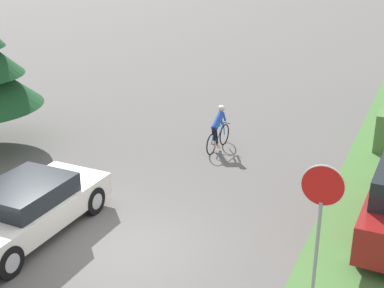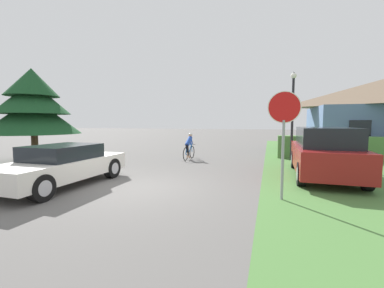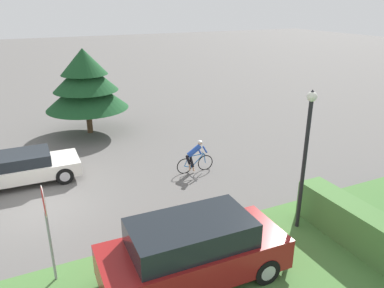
# 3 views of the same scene
# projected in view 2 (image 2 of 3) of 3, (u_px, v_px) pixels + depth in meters

# --- Properties ---
(ground_plane) EXTENTS (140.00, 140.00, 0.00)m
(ground_plane) POSITION_uv_depth(u_px,v_px,m) (136.00, 188.00, 7.74)
(ground_plane) COLOR #5B5956
(sedan_left_lane) EXTENTS (1.91, 4.36, 1.28)m
(sedan_left_lane) POSITION_uv_depth(u_px,v_px,m) (62.00, 165.00, 8.03)
(sedan_left_lane) COLOR silver
(sedan_left_lane) RESTS_ON ground
(cyclist) EXTENTS (0.44, 1.68, 1.43)m
(cyclist) POSITION_uv_depth(u_px,v_px,m) (189.00, 147.00, 13.84)
(cyclist) COLOR black
(cyclist) RESTS_ON ground
(parked_suv_right) EXTENTS (2.12, 4.93, 1.80)m
(parked_suv_right) POSITION_uv_depth(u_px,v_px,m) (324.00, 152.00, 9.23)
(parked_suv_right) COLOR maroon
(parked_suv_right) RESTS_ON ground
(stop_sign) EXTENTS (0.80, 0.07, 2.76)m
(stop_sign) POSITION_uv_depth(u_px,v_px,m) (284.00, 122.00, 6.43)
(stop_sign) COLOR gray
(stop_sign) RESTS_ON ground
(street_lamp) EXTENTS (0.30, 0.30, 4.59)m
(street_lamp) POSITION_uv_depth(u_px,v_px,m) (293.00, 106.00, 13.28)
(street_lamp) COLOR black
(street_lamp) RESTS_ON ground
(conifer_tall_near) EXTENTS (4.44, 4.44, 4.66)m
(conifer_tall_near) POSITION_uv_depth(u_px,v_px,m) (33.00, 106.00, 12.80)
(conifer_tall_near) COLOR #4C3823
(conifer_tall_near) RESTS_ON ground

